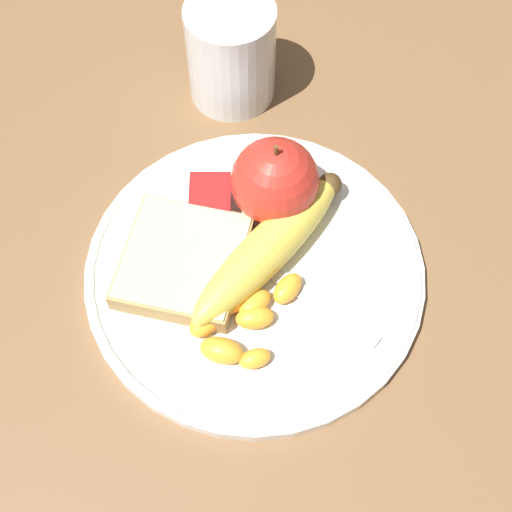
{
  "coord_description": "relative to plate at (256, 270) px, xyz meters",
  "views": [
    {
      "loc": [
        -0.28,
        0.0,
        0.53
      ],
      "look_at": [
        0.0,
        0.0,
        0.03
      ],
      "focal_mm": 50.0,
      "sensor_mm": 36.0,
      "label": 1
    }
  ],
  "objects": [
    {
      "name": "orange_segment_5",
      "position": [
        -0.05,
        0.0,
        0.01
      ],
      "size": [
        0.02,
        0.03,
        0.02
      ],
      "color": "#F9A32D",
      "rests_on": "plate"
    },
    {
      "name": "orange_segment_6",
      "position": [
        -0.08,
        0.0,
        0.01
      ],
      "size": [
        0.02,
        0.03,
        0.01
      ],
      "color": "#F9A32D",
      "rests_on": "plate"
    },
    {
      "name": "juice_glass",
      "position": [
        0.2,
        0.02,
        0.04
      ],
      "size": [
        0.08,
        0.08,
        0.1
      ],
      "color": "silver",
      "rests_on": "ground_plane"
    },
    {
      "name": "orange_segment_2",
      "position": [
        -0.04,
        0.02,
        0.01
      ],
      "size": [
        0.03,
        0.04,
        0.02
      ],
      "color": "#F9A32D",
      "rests_on": "plate"
    },
    {
      "name": "orange_segment_3",
      "position": [
        -0.05,
        0.04,
        0.01
      ],
      "size": [
        0.04,
        0.04,
        0.02
      ],
      "color": "#F9A32D",
      "rests_on": "plate"
    },
    {
      "name": "ground_plane",
      "position": [
        0.0,
        0.0,
        -0.01
      ],
      "size": [
        3.0,
        3.0,
        0.0
      ],
      "primitive_type": "plane",
      "color": "brown"
    },
    {
      "name": "plate",
      "position": [
        0.0,
        0.0,
        0.0
      ],
      "size": [
        0.28,
        0.28,
        0.01
      ],
      "color": "white",
      "rests_on": "ground_plane"
    },
    {
      "name": "orange_segment_0",
      "position": [
        -0.08,
        0.03,
        0.01
      ],
      "size": [
        0.03,
        0.04,
        0.02
      ],
      "color": "#F9A32D",
      "rests_on": "plate"
    },
    {
      "name": "bread_slice",
      "position": [
        0.0,
        0.06,
        0.02
      ],
      "size": [
        0.12,
        0.12,
        0.02
      ],
      "color": "#AB8751",
      "rests_on": "plate"
    },
    {
      "name": "apple",
      "position": [
        0.06,
        -0.02,
        0.04
      ],
      "size": [
        0.07,
        0.07,
        0.08
      ],
      "color": "red",
      "rests_on": "plate"
    },
    {
      "name": "orange_segment_4",
      "position": [
        -0.04,
        0.0,
        0.01
      ],
      "size": [
        0.03,
        0.03,
        0.02
      ],
      "color": "#F9A32D",
      "rests_on": "plate"
    },
    {
      "name": "jam_packet",
      "position": [
        0.06,
        0.04,
        0.01
      ],
      "size": [
        0.04,
        0.04,
        0.02
      ],
      "color": "silver",
      "rests_on": "plate"
    },
    {
      "name": "fork",
      "position": [
        0.0,
        -0.0,
        0.01
      ],
      "size": [
        0.14,
        0.17,
        0.0
      ],
      "rotation": [
        0.0,
        0.0,
        13.47
      ],
      "color": "silver",
      "rests_on": "plate"
    },
    {
      "name": "orange_segment_1",
      "position": [
        -0.02,
        -0.03,
        0.01
      ],
      "size": [
        0.03,
        0.03,
        0.02
      ],
      "color": "#F9A32D",
      "rests_on": "plate"
    },
    {
      "name": "banana",
      "position": [
        0.01,
        -0.01,
        0.02
      ],
      "size": [
        0.16,
        0.14,
        0.04
      ],
      "color": "#E0CC4C",
      "rests_on": "plate"
    }
  ]
}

